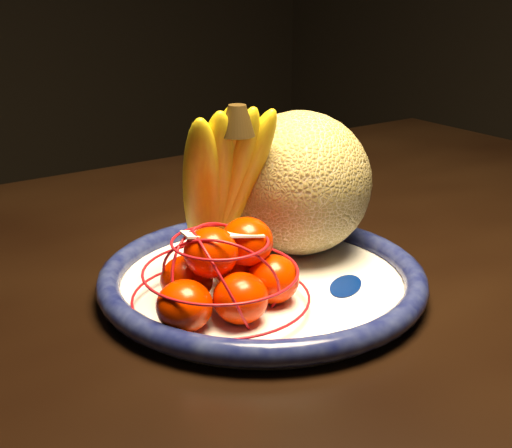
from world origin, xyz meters
TOP-DOWN VIEW (x-y plane):
  - dining_table at (0.03, 0.08)m, footprint 1.58×1.01m
  - fruit_bowl at (0.01, 0.00)m, footprint 0.33×0.33m
  - cantaloupe at (0.09, 0.04)m, footprint 0.16×0.16m
  - banana_bunch at (-0.01, 0.05)m, footprint 0.13×0.12m
  - mandarin_bag at (-0.05, -0.02)m, footprint 0.19×0.19m
  - price_tag at (-0.05, -0.02)m, footprint 0.08×0.05m

SIDE VIEW (x-z plane):
  - dining_table at x=0.03m, z-range 0.30..1.06m
  - fruit_bowl at x=0.01m, z-range 0.76..0.79m
  - mandarin_bag at x=-0.05m, z-range 0.75..0.86m
  - price_tag at x=-0.05m, z-range 0.84..0.85m
  - cantaloupe at x=0.09m, z-range 0.78..0.93m
  - banana_bunch at x=-0.01m, z-range 0.78..0.97m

